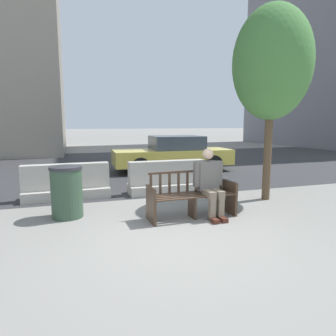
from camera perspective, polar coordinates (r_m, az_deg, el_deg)
The scene contains 9 objects.
ground_plane at distance 4.79m, azimuth 1.99°, elevation -13.51°, with size 200.00×200.00×0.00m, color gray.
street_asphalt at distance 13.08m, azimuth -11.11°, elevation 0.47°, with size 120.00×12.00×0.01m, color #333335.
street_bench at distance 5.78m, azimuth 4.53°, elevation -5.53°, with size 1.70×0.58×0.88m.
seated_person at distance 5.81m, azimuth 7.89°, elevation -2.54°, with size 0.58×0.73×1.31m.
jersey_barrier_centre at distance 7.80m, azimuth -0.22°, elevation -2.24°, with size 2.00×0.69×0.84m.
jersey_barrier_left at distance 7.60m, azimuth -18.72°, elevation -2.98°, with size 2.02×0.75×0.84m.
street_tree at distance 7.47m, azimuth 19.19°, elevation 18.23°, with size 1.76×1.76×4.40m.
car_taxi_near at distance 11.37m, azimuth 0.95°, elevation 2.74°, with size 4.47×1.95×1.33m.
trash_bin at distance 6.05m, azimuth -18.73°, elevation -4.32°, with size 0.61×0.61×0.99m.
Camera 1 is at (-1.52, -4.17, 1.79)m, focal length 32.00 mm.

